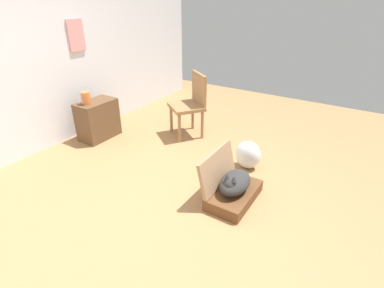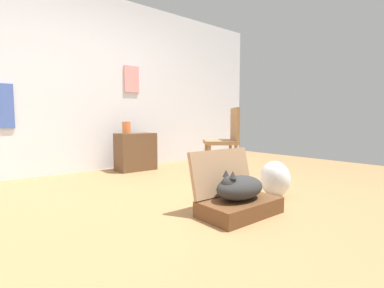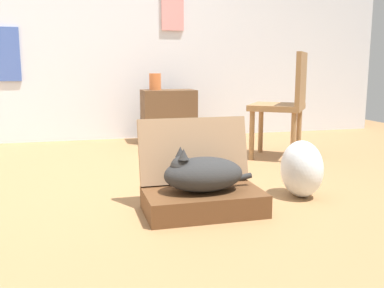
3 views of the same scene
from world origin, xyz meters
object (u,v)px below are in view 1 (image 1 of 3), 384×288
cat (235,182)px  side_table (98,120)px  suitcase_base (234,195)px  plastic_bag_white (248,155)px  chair (191,103)px  vase_tall (86,98)px

cat → side_table: (0.31, 2.33, 0.05)m
cat → side_table: bearing=82.5°
suitcase_base → side_table: 2.35m
suitcase_base → cat: cat is taller
suitcase_base → side_table: side_table is taller
plastic_bag_white → suitcase_base: bearing=-168.2°
cat → chair: 1.69m
suitcase_base → chair: size_ratio=0.70×
cat → side_table: size_ratio=0.93×
suitcase_base → plastic_bag_white: (0.67, 0.14, 0.11)m
plastic_bag_white → cat: bearing=-168.4°
plastic_bag_white → vase_tall: bearing=103.3°
suitcase_base → side_table: size_ratio=1.16×
side_table → chair: 1.37m
vase_tall → chair: size_ratio=0.19×
suitcase_base → cat: bearing=178.1°
chair → vase_tall: bearing=-103.2°
chair → cat: bearing=-6.4°
cat → chair: chair is taller
vase_tall → chair: bearing=-48.8°
side_table → vase_tall: vase_tall is taller
plastic_bag_white → chair: bearing=68.4°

